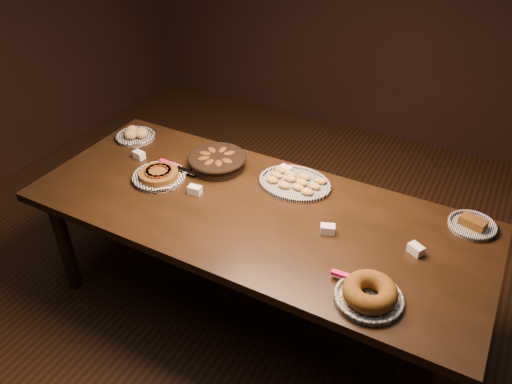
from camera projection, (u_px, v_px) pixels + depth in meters
The scene contains 9 objects.
ground at pixel (254, 307), 3.02m from camera, with size 5.00×5.00×0.00m, color black.
buffet_table at pixel (254, 220), 2.63m from camera, with size 2.40×1.00×0.75m.
apple_tart_plate at pixel (159, 175), 2.80m from camera, with size 0.33×0.30×0.06m.
madeleine_platter at pixel (295, 182), 2.75m from camera, with size 0.40×0.33×0.05m.
bundt_cake_plate at pixel (369, 294), 2.05m from camera, with size 0.33×0.29×0.09m.
croissant_basket at pixel (217, 160), 2.88m from camera, with size 0.40×0.40×0.08m.
bread_roll_plate at pixel (135, 135), 3.17m from camera, with size 0.25×0.25×0.08m.
loaf_plate at pixel (472, 225), 2.45m from camera, with size 0.23×0.23×0.06m.
tent_cards at pixel (264, 195), 2.65m from camera, with size 1.75×0.47×0.04m.
Camera 1 is at (1.00, -1.80, 2.32)m, focal length 35.00 mm.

